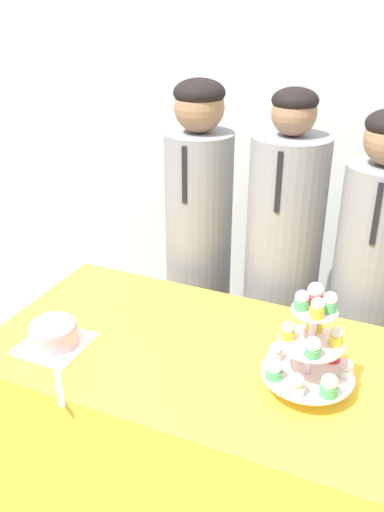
% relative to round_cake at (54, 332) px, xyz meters
% --- Properties ---
extents(wall_back, '(9.00, 0.06, 2.70)m').
position_rel_round_cake_xyz_m(wall_back, '(0.49, 1.28, 0.53)').
color(wall_back, silver).
rests_on(wall_back, ground_plane).
extents(table, '(1.47, 0.73, 0.77)m').
position_rel_round_cake_xyz_m(table, '(0.49, 0.16, -0.44)').
color(table, yellow).
rests_on(table, ground_plane).
extents(round_cake, '(0.20, 0.20, 0.10)m').
position_rel_round_cake_xyz_m(round_cake, '(0.00, 0.00, 0.00)').
color(round_cake, white).
rests_on(round_cake, table).
extents(cake_knife, '(0.19, 0.21, 0.01)m').
position_rel_round_cake_xyz_m(cake_knife, '(0.08, -0.10, -0.05)').
color(cake_knife, silver).
rests_on(cake_knife, table).
extents(cupcake_stand, '(0.26, 0.26, 0.32)m').
position_rel_round_cake_xyz_m(cupcake_stand, '(0.78, 0.12, 0.09)').
color(cupcake_stand, silver).
rests_on(cupcake_stand, table).
extents(student_0, '(0.28, 0.28, 1.51)m').
position_rel_round_cake_xyz_m(student_0, '(0.17, 0.78, -0.09)').
color(student_0, gray).
rests_on(student_0, ground_plane).
extents(student_1, '(0.30, 0.30, 1.50)m').
position_rel_round_cake_xyz_m(student_1, '(0.53, 0.78, -0.12)').
color(student_1, gray).
rests_on(student_1, ground_plane).
extents(student_2, '(0.27, 0.28, 1.45)m').
position_rel_round_cake_xyz_m(student_2, '(0.87, 0.78, -0.13)').
color(student_2, gray).
rests_on(student_2, ground_plane).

